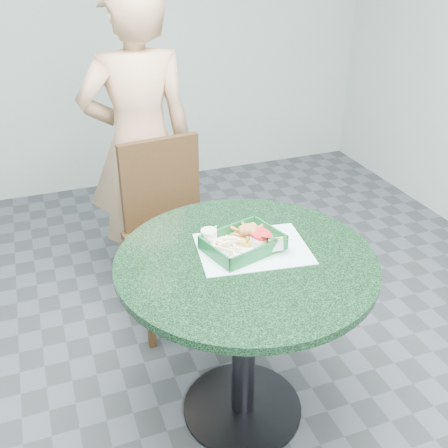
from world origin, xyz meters
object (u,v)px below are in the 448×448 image
object	(u,v)px
dining_chair	(168,222)
crab_sandwich	(251,237)
cafe_table	(245,300)
food_basket	(243,250)
sauce_ramekin	(212,234)
diner_person	(139,133)

from	to	relation	value
dining_chair	crab_sandwich	world-z (taller)	dining_chair
cafe_table	food_basket	xyz separation A→B (m)	(0.01, 0.05, 0.19)
crab_sandwich	sauce_ramekin	size ratio (longest dim) A/B	1.94
sauce_ramekin	crab_sandwich	bearing A→B (deg)	-30.15
cafe_table	food_basket	distance (m)	0.19
crab_sandwich	sauce_ramekin	world-z (taller)	crab_sandwich
cafe_table	food_basket	size ratio (longest dim) A/B	3.54
cafe_table	diner_person	distance (m)	1.17
sauce_ramekin	diner_person	bearing A→B (deg)	93.53
cafe_table	diner_person	size ratio (longest dim) A/B	0.53
diner_person	dining_chair	bearing A→B (deg)	96.66
diner_person	sauce_ramekin	xyz separation A→B (m)	(0.06, -0.97, -0.08)
crab_sandwich	sauce_ramekin	xyz separation A→B (m)	(-0.13, 0.07, 0.00)
food_basket	crab_sandwich	distance (m)	0.06
diner_person	food_basket	xyz separation A→B (m)	(0.14, -1.07, -0.11)
food_basket	crab_sandwich	size ratio (longest dim) A/B	2.30
crab_sandwich	sauce_ramekin	distance (m)	0.15
dining_chair	diner_person	xyz separation A→B (m)	(-0.04, 0.35, 0.35)
cafe_table	sauce_ramekin	bearing A→B (deg)	116.10
diner_person	crab_sandwich	distance (m)	1.07
food_basket	crab_sandwich	world-z (taller)	crab_sandwich
sauce_ramekin	cafe_table	bearing A→B (deg)	-63.90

